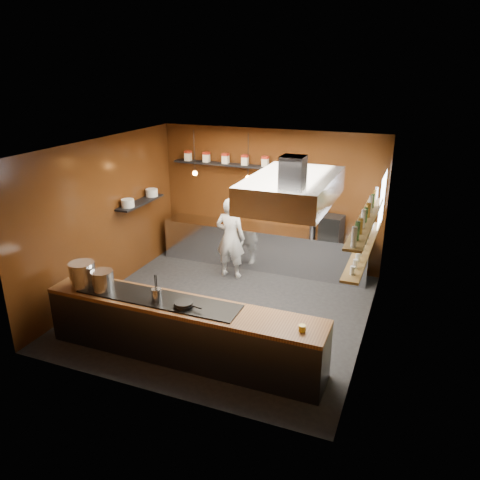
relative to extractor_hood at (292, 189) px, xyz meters
The scene contains 26 objects.
floor 2.85m from the extractor_hood, 162.90° to the left, with size 5.00×5.00×0.00m, color black.
back_wall 3.33m from the extractor_hood, 114.15° to the left, with size 5.00×5.00×0.00m, color #381B0A.
left_wall 3.95m from the extractor_hood, behind, with size 5.00×5.00×0.00m, color #381B0A.
right_wall 1.62m from the extractor_hood, 18.43° to the left, with size 5.00×5.00×0.00m, color #424125.
ceiling 1.45m from the extractor_hood, 162.90° to the left, with size 5.00×5.00×0.00m, color silver.
window_pane 2.47m from the extractor_hood, 61.29° to the left, with size 1.00×1.00×0.00m, color white.
prep_counter 3.54m from the extractor_hood, 116.83° to the left, with size 4.60×0.65×0.90m, color silver.
pass_counter 2.70m from the extractor_hood, 137.38° to the right, with size 4.40×0.72×0.94m.
tin_shelf 3.54m from the extractor_hood, 128.56° to the left, with size 2.60×0.26×0.04m, color black.
plate_shelf 4.02m from the extractor_hood, 158.96° to the left, with size 0.30×1.40×0.04m, color black.
bottle_shelf_upper 1.38m from the extractor_hood, 33.94° to the left, with size 0.26×2.80×0.04m, color brown.
bottle_shelf_lower 1.64m from the extractor_hood, 33.94° to the left, with size 0.26×2.80×0.04m, color brown.
extractor_hood is the anchor object (origin of this frame).
pendant_left 3.44m from the extractor_hood, 142.13° to the left, with size 0.10×0.10×0.95m.
pendant_right 2.60m from the extractor_hood, 125.54° to the left, with size 0.10×0.10×0.95m.
storage_tins 3.44m from the extractor_hood, 126.60° to the left, with size 2.43×0.13×0.22m.
plate_stacks 3.99m from the extractor_hood, 158.96° to the left, with size 0.26×1.16×0.16m.
bottles 1.33m from the extractor_hood, 33.94° to the left, with size 0.06×2.66×0.24m.
wine_glasses 1.59m from the extractor_hood, 33.94° to the left, with size 0.07×2.37×0.13m.
stockpot_large 3.55m from the extractor_hood, 157.34° to the right, with size 0.40×0.40×0.39m, color silver.
stockpot_small 3.24m from the extractor_hood, 154.01° to the right, with size 0.34×0.34×0.32m, color #B9BBC0.
utensil_crock 2.56m from the extractor_hood, 142.48° to the right, with size 0.15×0.15×0.19m, color #B5B7BC.
frying_pan 2.34m from the extractor_hood, 132.90° to the right, with size 0.46×0.30×0.07m.
butter_jar 2.08m from the extractor_hood, 66.40° to the right, with size 0.10×0.10×0.09m, color gold.
espresso_machine 2.94m from the extractor_hood, 86.23° to the left, with size 0.44×0.42×0.44m, color black.
chef 3.03m from the extractor_hood, 134.26° to the left, with size 0.63×0.41×1.73m, color silver.
Camera 1 is at (3.09, -7.00, 4.22)m, focal length 35.00 mm.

